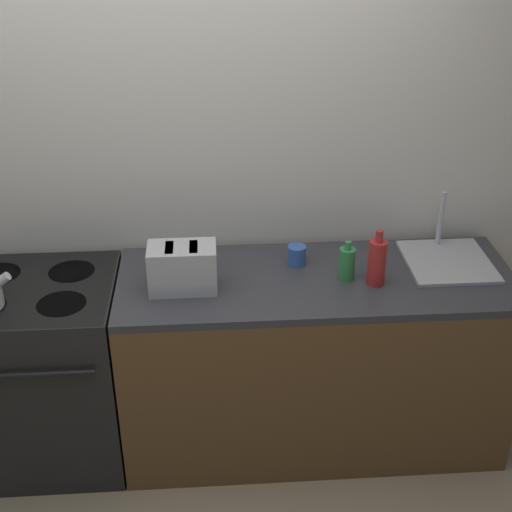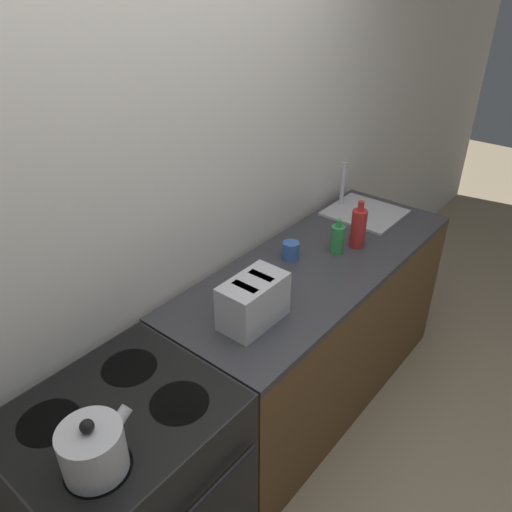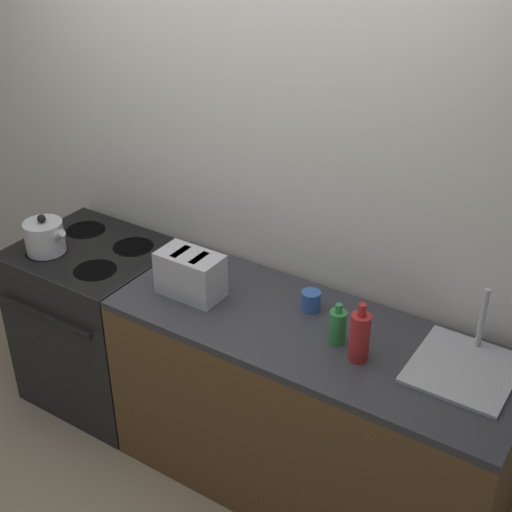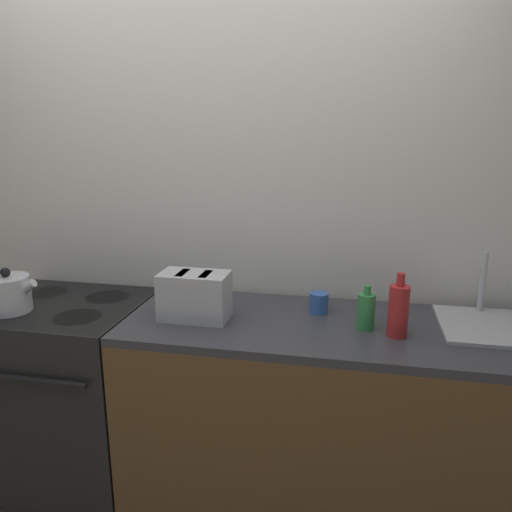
# 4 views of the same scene
# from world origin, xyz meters

# --- Properties ---
(ground_plane) EXTENTS (12.00, 12.00, 0.00)m
(ground_plane) POSITION_xyz_m (0.00, 0.00, 0.00)
(ground_plane) COLOR tan
(wall_back) EXTENTS (8.00, 0.05, 2.60)m
(wall_back) POSITION_xyz_m (0.00, 0.71, 1.30)
(wall_back) COLOR silver
(wall_back) RESTS_ON ground_plane
(stove) EXTENTS (0.73, 0.68, 0.90)m
(stove) POSITION_xyz_m (-0.63, 0.32, 0.46)
(stove) COLOR black
(stove) RESTS_ON ground_plane
(counter_block) EXTENTS (1.76, 0.66, 0.90)m
(counter_block) POSITION_xyz_m (0.63, 0.33, 0.45)
(counter_block) COLOR brown
(counter_block) RESTS_ON ground_plane
(kettle) EXTENTS (0.24, 0.19, 0.20)m
(kettle) POSITION_xyz_m (-0.79, 0.19, 0.98)
(kettle) COLOR silver
(kettle) RESTS_ON stove
(toaster) EXTENTS (0.29, 0.17, 0.20)m
(toaster) POSITION_xyz_m (0.04, 0.27, 1.00)
(toaster) COLOR #BCBCC1
(toaster) RESTS_ON counter_block
(sink_tray) EXTENTS (0.38, 0.41, 0.28)m
(sink_tray) POSITION_xyz_m (1.24, 0.42, 0.92)
(sink_tray) COLOR #B7B7BC
(sink_tray) RESTS_ON counter_block
(bottle_green) EXTENTS (0.07, 0.07, 0.18)m
(bottle_green) POSITION_xyz_m (0.75, 0.31, 0.98)
(bottle_green) COLOR #338C47
(bottle_green) RESTS_ON counter_block
(bottle_red) EXTENTS (0.08, 0.08, 0.26)m
(bottle_red) POSITION_xyz_m (0.87, 0.26, 1.01)
(bottle_red) COLOR #B72828
(bottle_red) RESTS_ON counter_block
(cup_blue) EXTENTS (0.08, 0.08, 0.09)m
(cup_blue) POSITION_xyz_m (0.55, 0.45, 0.95)
(cup_blue) COLOR #3860B2
(cup_blue) RESTS_ON counter_block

